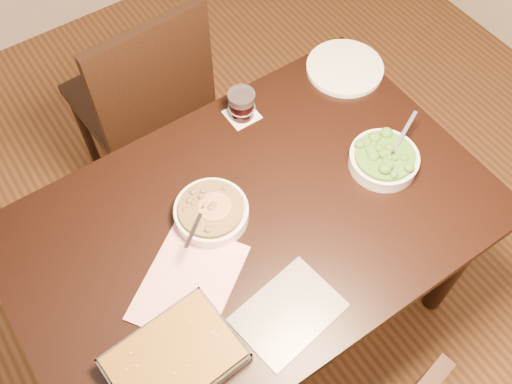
% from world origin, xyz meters
% --- Properties ---
extents(ground, '(4.00, 4.00, 0.00)m').
position_xyz_m(ground, '(0.00, 0.00, 0.00)').
color(ground, '#442913').
rests_on(ground, ground).
extents(table, '(1.40, 0.90, 0.75)m').
position_xyz_m(table, '(0.00, 0.00, 0.65)').
color(table, black).
rests_on(table, ground).
extents(magazine_a, '(0.40, 0.37, 0.01)m').
position_xyz_m(magazine_a, '(-0.25, -0.07, 0.75)').
color(magazine_a, '#C03750').
rests_on(magazine_a, table).
extents(magazine_b, '(0.30, 0.23, 0.00)m').
position_xyz_m(magazine_b, '(-0.08, -0.29, 0.75)').
color(magazine_b, '#26262E').
rests_on(magazine_b, table).
extents(coaster, '(0.10, 0.10, 0.00)m').
position_xyz_m(coaster, '(0.19, 0.35, 0.75)').
color(coaster, white).
rests_on(coaster, table).
extents(stew_bowl, '(0.22, 0.22, 0.08)m').
position_xyz_m(stew_bowl, '(-0.09, 0.07, 0.78)').
color(stew_bowl, white).
rests_on(stew_bowl, table).
extents(broccoli_bowl, '(0.24, 0.21, 0.08)m').
position_xyz_m(broccoli_bowl, '(0.44, -0.06, 0.78)').
color(broccoli_bowl, white).
rests_on(broccoli_bowl, table).
extents(baking_dish, '(0.33, 0.25, 0.06)m').
position_xyz_m(baking_dish, '(-0.39, -0.24, 0.78)').
color(baking_dish, silver).
rests_on(baking_dish, table).
extents(wine_tumbler, '(0.09, 0.09, 0.10)m').
position_xyz_m(wine_tumbler, '(0.19, 0.35, 0.80)').
color(wine_tumbler, black).
rests_on(wine_tumbler, coaster).
extents(dinner_plate, '(0.27, 0.27, 0.02)m').
position_xyz_m(dinner_plate, '(0.60, 0.32, 0.76)').
color(dinner_plate, white).
rests_on(dinner_plate, table).
extents(chair_far, '(0.48, 0.48, 0.98)m').
position_xyz_m(chair_far, '(0.02, 0.77, 0.55)').
color(chair_far, black).
rests_on(chair_far, ground).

